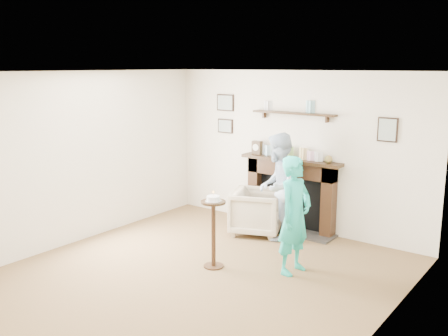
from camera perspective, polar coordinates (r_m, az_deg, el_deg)
The scene contains 6 objects.
ground at distance 6.30m, azimuth -3.57°, elevation -12.49°, with size 5.00×5.00×0.00m, color brown.
room_shell at distance 6.36m, azimuth 0.27°, elevation 3.06°, with size 4.54×5.02×2.52m.
armchair at distance 7.89m, azimuth 3.77°, elevation -7.41°, with size 0.74×0.76×0.69m, color #C6AE93.
man at distance 7.71m, azimuth 6.06°, elevation -7.91°, with size 0.78×0.61×1.61m, color #AEBCD9.
woman at distance 6.54m, azimuth 7.89°, elevation -11.64°, with size 0.54×0.36×1.49m, color teal.
pedestal_table at distance 6.41m, azimuth -1.22°, elevation -6.05°, with size 0.32×0.32×1.02m.
Camera 1 is at (3.74, -4.37, 2.58)m, focal length 40.00 mm.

